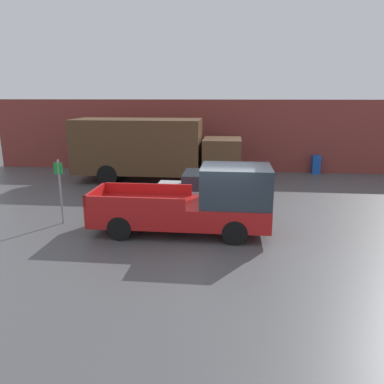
{
  "coord_description": "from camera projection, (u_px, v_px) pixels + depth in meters",
  "views": [
    {
      "loc": [
        0.46,
        -11.23,
        4.42
      ],
      "look_at": [
        -0.86,
        1.36,
        1.13
      ],
      "focal_mm": 35.0,
      "sensor_mm": 36.0,
      "label": 1
    }
  ],
  "objects": [
    {
      "name": "ground_plane",
      "position": [
        214.0,
        237.0,
        11.97
      ],
      "size": [
        60.0,
        60.0,
        0.0
      ],
      "primitive_type": "plane",
      "color": "#4C4C4F"
    },
    {
      "name": "building_wall",
      "position": [
        224.0,
        136.0,
        22.05
      ],
      "size": [
        28.0,
        0.15,
        4.17
      ],
      "color": "brown",
      "rests_on": "ground"
    },
    {
      "name": "pickup_truck",
      "position": [
        199.0,
        203.0,
        12.11
      ],
      "size": [
        5.77,
        1.96,
        2.26
      ],
      "color": "red",
      "rests_on": "ground"
    },
    {
      "name": "car",
      "position": [
        212.0,
        190.0,
        14.91
      ],
      "size": [
        4.46,
        2.01,
        1.46
      ],
      "color": "silver",
      "rests_on": "ground"
    },
    {
      "name": "delivery_truck",
      "position": [
        151.0,
        148.0,
        19.38
      ],
      "size": [
        8.58,
        2.54,
        3.24
      ],
      "color": "#4C331E",
      "rests_on": "ground"
    },
    {
      "name": "parking_sign",
      "position": [
        60.0,
        188.0,
        12.99
      ],
      "size": [
        0.3,
        0.07,
        2.28
      ],
      "color": "gray",
      "rests_on": "ground"
    },
    {
      "name": "newspaper_box",
      "position": [
        316.0,
        165.0,
        21.59
      ],
      "size": [
        0.45,
        0.4,
        1.06
      ],
      "color": "#194CB2",
      "rests_on": "ground"
    }
  ]
}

